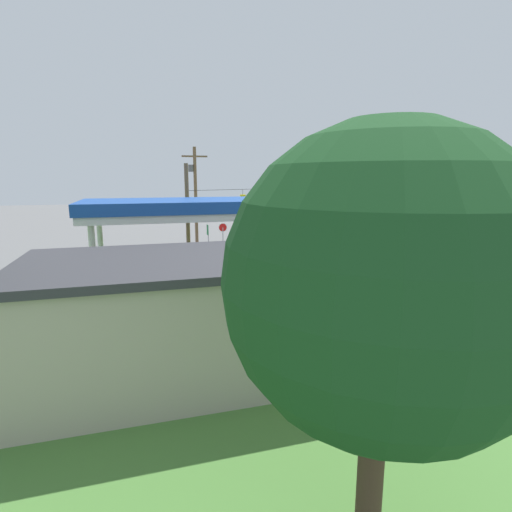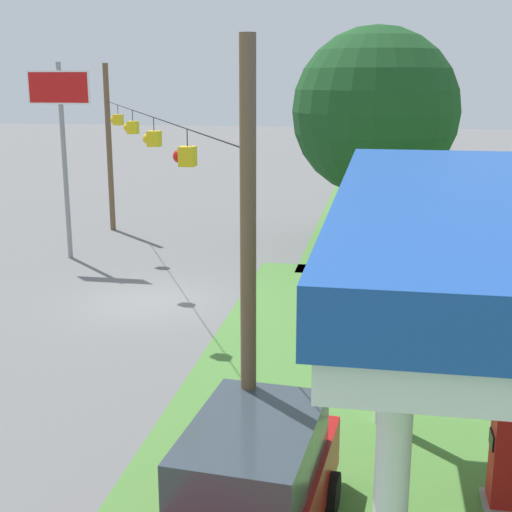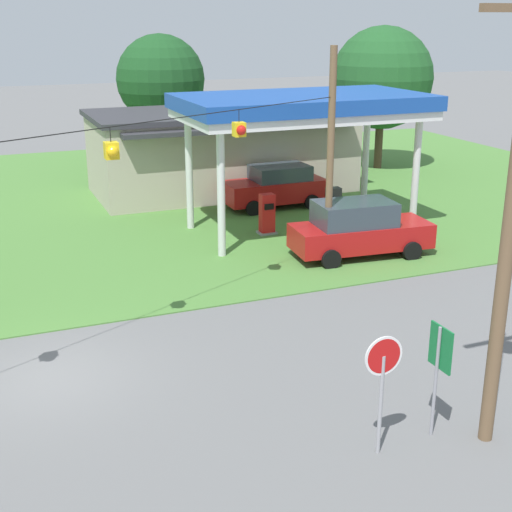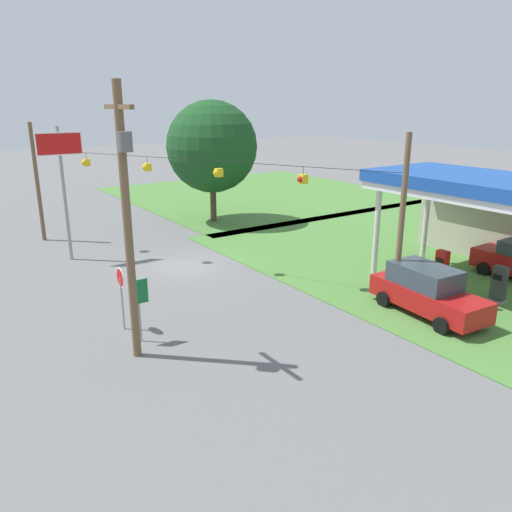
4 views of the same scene
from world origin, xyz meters
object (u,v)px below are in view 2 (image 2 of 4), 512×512
object	(u,v)px
fuel_pump_near	(504,464)
car_at_pumps_front	(249,496)
stop_sign_overhead	(61,119)
tree_west_verge	(375,112)

from	to	relation	value
fuel_pump_near	car_at_pumps_front	distance (m)	4.21
car_at_pumps_front	stop_sign_overhead	world-z (taller)	stop_sign_overhead
tree_west_verge	car_at_pumps_front	bearing A→B (deg)	-3.68
fuel_pump_near	tree_west_verge	distance (m)	18.47
car_at_pumps_front	tree_west_verge	distance (m)	20.20
car_at_pumps_front	tree_west_verge	bearing A→B (deg)	-178.88
fuel_pump_near	tree_west_verge	size ratio (longest dim) A/B	0.19
fuel_pump_near	car_at_pumps_front	world-z (taller)	car_at_pumps_front
car_at_pumps_front	tree_west_verge	xyz separation A→B (m)	(-19.68, 1.26, 4.39)
car_at_pumps_front	fuel_pump_near	bearing A→B (deg)	122.64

